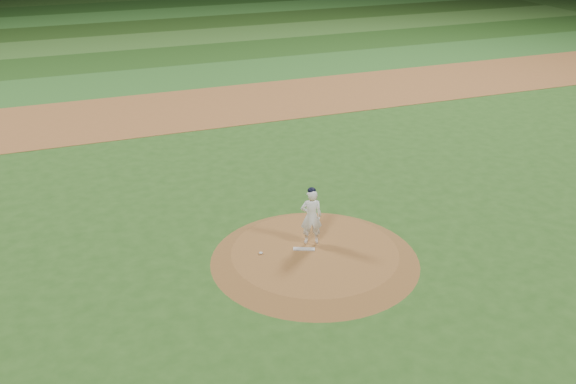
{
  "coord_description": "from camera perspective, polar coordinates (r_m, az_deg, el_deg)",
  "views": [
    {
      "loc": [
        -5.8,
        -13.4,
        8.79
      ],
      "look_at": [
        0.0,
        2.0,
        1.1
      ],
      "focal_mm": 40.0,
      "sensor_mm": 36.0,
      "label": 1
    }
  ],
  "objects": [
    {
      "name": "outfield_stripe_1",
      "position": [
        39.33,
        -11.88,
        11.63
      ],
      "size": [
        70.0,
        5.0,
        0.02
      ],
      "primitive_type": "cube",
      "color": "#214917",
      "rests_on": "ground"
    },
    {
      "name": "rosin_bag",
      "position": [
        16.79,
        -2.44,
        -5.43
      ],
      "size": [
        0.1,
        0.1,
        0.06
      ],
      "primitive_type": "ellipsoid",
      "color": "beige",
      "rests_on": "pitchers_mound"
    },
    {
      "name": "outfield_stripe_2",
      "position": [
        44.17,
        -13.01,
        12.96
      ],
      "size": [
        70.0,
        5.0,
        0.02
      ],
      "primitive_type": "cube",
      "color": "#386926",
      "rests_on": "ground"
    },
    {
      "name": "outfield_stripe_3",
      "position": [
        49.04,
        -13.93,
        14.03
      ],
      "size": [
        70.0,
        5.0,
        0.02
      ],
      "primitive_type": "cube",
      "color": "#224416",
      "rests_on": "ground"
    },
    {
      "name": "outfield_stripe_5",
      "position": [
        58.84,
        -15.32,
        15.63
      ],
      "size": [
        70.0,
        5.0,
        0.02
      ],
      "primitive_type": "cube",
      "color": "#1F4917",
      "rests_on": "ground"
    },
    {
      "name": "pitchers_mound",
      "position": [
        16.98,
        2.39,
        -5.67
      ],
      "size": [
        5.5,
        5.5,
        0.25
      ],
      "primitive_type": "cone",
      "color": "brown",
      "rests_on": "ground"
    },
    {
      "name": "pitching_rubber",
      "position": [
        16.98,
        1.43,
        -5.09
      ],
      "size": [
        0.58,
        0.36,
        0.03
      ],
      "primitive_type": "cube",
      "rotation": [
        0.0,
        0.0,
        -0.41
      ],
      "color": "silver",
      "rests_on": "pitchers_mound"
    },
    {
      "name": "pitcher_on_mound",
      "position": [
        16.93,
        2.08,
        -2.16
      ],
      "size": [
        0.65,
        0.51,
        1.63
      ],
      "color": "white",
      "rests_on": "pitchers_mound"
    },
    {
      "name": "outfield_stripe_0",
      "position": [
        34.54,
        -10.44,
        9.91
      ],
      "size": [
        70.0,
        5.0,
        0.02
      ],
      "primitive_type": "cube",
      "color": "#2D6625",
      "rests_on": "ground"
    },
    {
      "name": "ground",
      "position": [
        17.04,
        2.38,
        -6.03
      ],
      "size": [
        120.0,
        120.0,
        0.0
      ],
      "primitive_type": "plane",
      "color": "#2A551B",
      "rests_on": "ground"
    },
    {
      "name": "infield_dirt_band",
      "position": [
        29.35,
        -8.35,
        7.38
      ],
      "size": [
        70.0,
        6.0,
        0.02
      ],
      "primitive_type": "cube",
      "color": "brown",
      "rests_on": "ground"
    },
    {
      "name": "outfield_stripe_4",
      "position": [
        53.93,
        -14.69,
        14.9
      ],
      "size": [
        70.0,
        5.0,
        0.02
      ],
      "primitive_type": "cube",
      "color": "#337129",
      "rests_on": "ground"
    }
  ]
}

